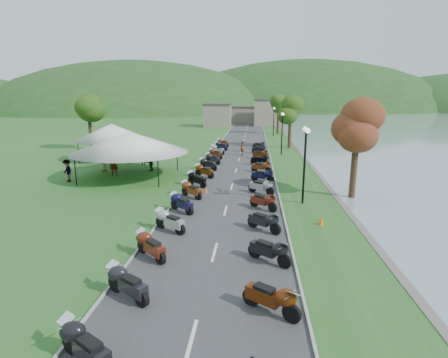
{
  "coord_description": "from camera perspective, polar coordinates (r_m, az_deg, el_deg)",
  "views": [
    {
      "loc": [
        1.74,
        -4.7,
        7.0
      ],
      "look_at": [
        -0.37,
        19.13,
        1.3
      ],
      "focal_mm": 28.0,
      "sensor_mm": 36.0,
      "label": 1
    }
  ],
  "objects": [
    {
      "name": "road",
      "position": [
        45.28,
        2.79,
        4.5
      ],
      "size": [
        7.0,
        120.0,
        0.02
      ],
      "primitive_type": "cube",
      "color": "#3E3E41",
      "rests_on": "ground"
    },
    {
      "name": "hills_backdrop",
      "position": [
        204.83,
        4.65,
        11.4
      ],
      "size": [
        360.0,
        120.0,
        76.0
      ],
      "primitive_type": null,
      "color": "#285621",
      "rests_on": "ground"
    },
    {
      "name": "far_building",
      "position": [
        89.89,
        2.7,
        10.51
      ],
      "size": [
        18.0,
        16.0,
        5.0
      ],
      "primitive_type": "cube",
      "color": "gray",
      "rests_on": "ground"
    },
    {
      "name": "moto_row_left",
      "position": [
        26.16,
        -4.84,
        -0.92
      ],
      "size": [
        2.6,
        49.91,
        1.1
      ],
      "primitive_type": null,
      "color": "#331411",
      "rests_on": "ground"
    },
    {
      "name": "moto_row_right",
      "position": [
        27.42,
        6.19,
        -0.28
      ],
      "size": [
        2.6,
        42.36,
        1.1
      ],
      "primitive_type": null,
      "color": "#331411",
      "rests_on": "ground"
    },
    {
      "name": "vendor_tent_main",
      "position": [
        31.67,
        -15.01,
        3.86
      ],
      "size": [
        6.73,
        6.73,
        4.0
      ],
      "primitive_type": null,
      "color": "white",
      "rests_on": "ground"
    },
    {
      "name": "vendor_tent_side",
      "position": [
        41.39,
        -17.75,
        5.83
      ],
      "size": [
        5.38,
        5.38,
        4.0
      ],
      "primitive_type": null,
      "color": "white",
      "rests_on": "ground"
    },
    {
      "name": "tree_lakeside",
      "position": [
        25.67,
        20.75,
        5.35
      ],
      "size": [
        2.73,
        2.73,
        7.57
      ],
      "primitive_type": null,
      "color": "#325918",
      "rests_on": "ground"
    },
    {
      "name": "pedestrian_a",
      "position": [
        33.12,
        -17.39,
        0.58
      ],
      "size": [
        0.88,
        0.8,
        1.97
      ],
      "primitive_type": "imported",
      "rotation": [
        0.0,
        0.0,
        0.5
      ],
      "color": "slate",
      "rests_on": "ground"
    },
    {
      "name": "pedestrian_b",
      "position": [
        39.66,
        -13.46,
        2.86
      ],
      "size": [
        1.03,
        0.83,
        1.87
      ],
      "primitive_type": "imported",
      "rotation": [
        0.0,
        0.0,
        3.57
      ],
      "color": "slate",
      "rests_on": "ground"
    },
    {
      "name": "pedestrian_c",
      "position": [
        32.05,
        -24.05,
        -0.4
      ],
      "size": [
        1.26,
        1.18,
        1.89
      ],
      "primitive_type": "imported",
      "rotation": [
        0.0,
        0.0,
        5.58
      ],
      "color": "slate",
      "rests_on": "ground"
    }
  ]
}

